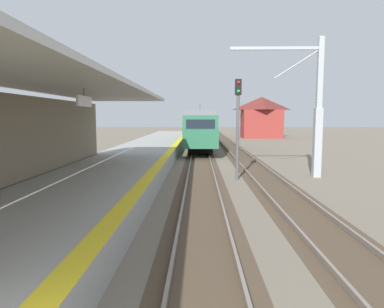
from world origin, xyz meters
TOP-DOWN VIEW (x-y plane):
  - station_platform at (-2.50, 16.00)m, footprint 5.00×80.00m
  - track_pair_nearest_platform at (1.90, 20.00)m, footprint 2.34×120.00m
  - track_pair_middle at (5.30, 20.00)m, footprint 2.34×120.00m
  - approaching_train at (1.90, 34.01)m, footprint 2.93×19.60m
  - rail_signal_post at (3.78, 15.55)m, footprint 0.32×0.34m
  - catenary_pylon_far_side at (7.91, 16.43)m, footprint 5.00×0.40m
  - distant_trackside_house at (11.61, 52.31)m, footprint 6.60×5.28m

SIDE VIEW (x-z plane):
  - track_pair_nearest_platform at x=1.90m, z-range -0.03..0.13m
  - track_pair_middle at x=5.30m, z-range -0.03..0.13m
  - station_platform at x=-2.50m, z-range 0.00..0.90m
  - approaching_train at x=1.90m, z-range -0.20..4.56m
  - rail_signal_post at x=3.78m, z-range 0.59..5.79m
  - distant_trackside_house at x=11.61m, z-range 0.14..6.54m
  - catenary_pylon_far_side at x=7.91m, z-range -0.15..7.35m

